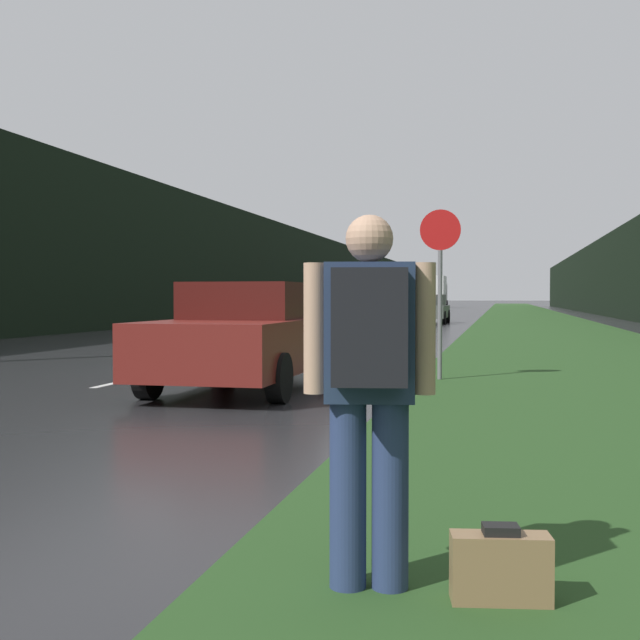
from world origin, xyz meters
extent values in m
cube|color=#26471E|center=(7.33, 40.00, 0.01)|extent=(6.00, 240.00, 0.02)
cube|color=silver|center=(0.00, 12.30, 0.00)|extent=(0.12, 3.00, 0.01)
cube|color=silver|center=(0.00, 19.30, 0.00)|extent=(0.12, 3.00, 0.01)
cube|color=silver|center=(0.00, 26.30, 0.00)|extent=(0.12, 3.00, 0.01)
cube|color=black|center=(-10.33, 50.00, 3.22)|extent=(2.00, 140.00, 6.45)
cube|color=black|center=(13.33, 50.00, 2.72)|extent=(2.00, 140.00, 5.43)
cylinder|color=slate|center=(4.72, 12.92, 1.01)|extent=(0.07, 0.07, 2.01)
cylinder|color=#B71414|center=(4.72, 12.92, 2.33)|extent=(0.63, 0.02, 0.63)
cylinder|color=navy|center=(5.01, 3.88, 0.42)|extent=(0.16, 0.16, 0.84)
cylinder|color=navy|center=(5.19, 3.91, 0.42)|extent=(0.16, 0.16, 0.84)
cube|color=navy|center=(5.10, 3.90, 1.14)|extent=(0.42, 0.28, 0.60)
sphere|color=tan|center=(5.10, 3.90, 1.54)|extent=(0.21, 0.21, 0.21)
cylinder|color=tan|center=(4.86, 3.86, 1.16)|extent=(0.09, 0.09, 0.57)
cylinder|color=tan|center=(5.33, 3.94, 1.16)|extent=(0.09, 0.09, 0.57)
cube|color=black|center=(5.13, 3.70, 1.17)|extent=(0.33, 0.23, 0.48)
cube|color=olive|center=(5.66, 3.85, 0.15)|extent=(0.43, 0.21, 0.30)
cube|color=black|center=(5.66, 3.85, 0.32)|extent=(0.16, 0.13, 0.04)
cube|color=maroon|center=(2.16, 11.20, 0.63)|extent=(1.81, 4.47, 0.71)
cube|color=#40120F|center=(2.16, 11.42, 1.24)|extent=(1.54, 2.01, 0.51)
cylinder|color=black|center=(3.02, 9.81, 0.31)|extent=(0.20, 0.62, 0.62)
cylinder|color=black|center=(1.31, 9.81, 0.31)|extent=(0.20, 0.62, 0.62)
cylinder|color=black|center=(3.02, 12.59, 0.31)|extent=(0.20, 0.62, 0.62)
cylinder|color=black|center=(1.31, 12.59, 0.31)|extent=(0.20, 0.62, 0.62)
cube|color=#4C514C|center=(2.16, 39.80, 0.58)|extent=(1.73, 4.73, 0.59)
cube|color=#2D302D|center=(2.16, 40.04, 1.14)|extent=(1.47, 2.13, 0.53)
cylinder|color=black|center=(2.98, 38.34, 0.32)|extent=(0.20, 0.63, 0.63)
cylinder|color=black|center=(1.34, 38.34, 0.32)|extent=(0.20, 0.63, 0.63)
cylinder|color=black|center=(2.98, 41.27, 0.32)|extent=(0.20, 0.63, 0.63)
cylinder|color=black|center=(1.34, 41.27, 0.32)|extent=(0.20, 0.63, 0.63)
cube|color=maroon|center=(-2.16, 47.85, 0.59)|extent=(1.91, 4.77, 0.57)
cube|color=#40120F|center=(-2.16, 47.61, 1.13)|extent=(1.62, 2.15, 0.52)
cylinder|color=black|center=(-3.07, 49.33, 0.33)|extent=(0.20, 0.66, 0.66)
cylinder|color=black|center=(-1.26, 49.33, 0.33)|extent=(0.20, 0.66, 0.66)
cylinder|color=black|center=(-3.07, 46.37, 0.33)|extent=(0.20, 0.66, 0.66)
cylinder|color=black|center=(-1.26, 46.37, 0.33)|extent=(0.20, 0.66, 0.66)
cube|color=gray|center=(-2.16, 100.33, 1.68)|extent=(2.26, 2.34, 2.55)
cube|color=silver|center=(-2.16, 96.47, 2.10)|extent=(2.38, 5.38, 3.40)
cylinder|color=black|center=(-3.29, 100.10, 0.45)|extent=(0.28, 0.90, 0.90)
cylinder|color=black|center=(-1.03, 100.10, 0.45)|extent=(0.28, 0.90, 0.90)
cylinder|color=black|center=(-3.29, 95.12, 0.45)|extent=(0.28, 0.90, 0.90)
cylinder|color=black|center=(-1.03, 95.12, 0.45)|extent=(0.28, 0.90, 0.90)
camera|label=1|loc=(5.66, 0.46, 1.29)|focal=45.00mm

